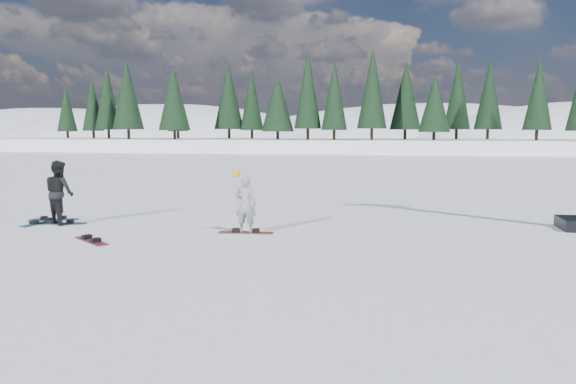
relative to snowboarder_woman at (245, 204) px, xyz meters
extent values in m
plane|color=white|center=(-2.85, -0.44, -0.81)|extent=(420.00, 420.00, 0.00)
cube|color=white|center=(-2.85, 54.56, -1.81)|extent=(90.00, 14.00, 5.00)
ellipsoid|color=white|center=(-72.85, 169.56, -14.42)|extent=(143.00, 110.00, 49.50)
ellipsoid|color=white|center=(17.15, 199.56, -15.44)|extent=(182.00, 140.00, 53.20)
ellipsoid|color=white|center=(-142.85, 209.56, -15.11)|extent=(169.00, 130.00, 52.00)
cone|color=black|center=(-40.85, 54.56, 4.44)|extent=(3.20, 3.20, 7.50)
cone|color=black|center=(-37.05, 54.56, 4.44)|extent=(3.20, 3.20, 7.50)
cone|color=black|center=(-33.25, 54.56, 4.44)|extent=(3.20, 3.20, 7.50)
cone|color=black|center=(-29.45, 54.56, 4.44)|extent=(3.20, 3.20, 7.50)
cone|color=black|center=(-25.65, 54.56, 4.44)|extent=(3.20, 3.20, 7.50)
cone|color=black|center=(-21.85, 54.56, 4.44)|extent=(3.20, 3.20, 7.50)
cone|color=black|center=(-18.05, 54.56, 4.44)|extent=(3.20, 3.20, 7.50)
cone|color=black|center=(-14.25, 54.56, 4.44)|extent=(3.20, 3.20, 7.50)
cone|color=black|center=(-10.45, 54.56, 4.44)|extent=(3.20, 3.20, 7.50)
cone|color=black|center=(-6.65, 54.56, 4.44)|extent=(3.20, 3.20, 7.50)
cone|color=black|center=(-2.85, 54.56, 4.44)|extent=(3.20, 3.20, 7.50)
cone|color=black|center=(0.95, 54.56, 4.44)|extent=(3.20, 3.20, 7.50)
cone|color=black|center=(4.75, 54.56, 4.44)|extent=(3.20, 3.20, 7.50)
cone|color=black|center=(8.55, 54.56, 4.44)|extent=(3.20, 3.20, 7.50)
cone|color=black|center=(12.35, 54.56, 4.44)|extent=(3.20, 3.20, 7.50)
cone|color=black|center=(16.15, 54.56, 4.44)|extent=(3.20, 3.20, 7.50)
cone|color=black|center=(19.95, 54.56, 4.44)|extent=(3.20, 3.20, 7.50)
cone|color=black|center=(23.75, 54.56, 4.44)|extent=(3.20, 3.20, 7.50)
imported|color=gray|center=(0.00, 0.00, -0.01)|extent=(0.58, 0.39, 1.58)
sphere|color=#E4A20C|center=(-0.20, -0.12, 0.83)|extent=(0.18, 0.18, 0.18)
imported|color=black|center=(-5.83, 0.44, 0.15)|extent=(1.17, 1.09, 1.91)
cube|color=#963720|center=(0.00, 0.00, -0.79)|extent=(1.52, 0.39, 0.03)
cube|color=navy|center=(-5.83, 0.44, -0.79)|extent=(1.52, 0.60, 0.03)
cube|color=#1B6D95|center=(-6.46, 1.04, -0.79)|extent=(1.51, 0.74, 0.03)
cube|color=#19758C|center=(-6.44, 0.40, -0.79)|extent=(0.64, 1.52, 0.03)
cube|color=maroon|center=(-3.57, -1.80, -0.79)|extent=(1.35, 1.15, 0.03)
camera|label=1|loc=(3.87, -14.64, 2.05)|focal=35.00mm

